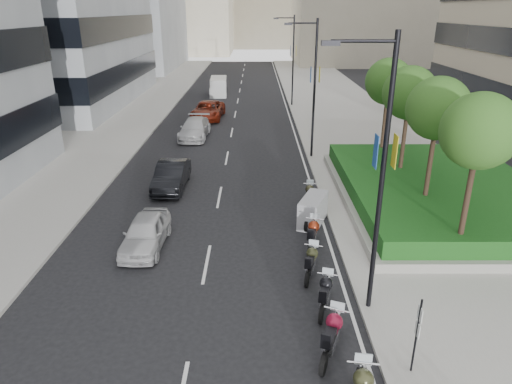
{
  "coord_description": "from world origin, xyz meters",
  "views": [
    {
      "loc": [
        0.47,
        -11.92,
        9.5
      ],
      "look_at": [
        0.49,
        6.74,
        2.0
      ],
      "focal_mm": 32.0,
      "sensor_mm": 36.0,
      "label": 1
    }
  ],
  "objects_px": {
    "motorcycle_3": "(311,262)",
    "car_a": "(146,233)",
    "car_b": "(171,176)",
    "car_c": "(195,128)",
    "motorcycle_5": "(313,210)",
    "lamp_post_2": "(292,56)",
    "delivery_van": "(219,87)",
    "lamp_post_0": "(378,169)",
    "motorcycle_2": "(325,294)",
    "parking_sign": "(417,332)",
    "car_d": "(208,110)",
    "lamp_post_1": "(312,83)",
    "motorcycle_1": "(332,335)",
    "motorcycle_6": "(309,195)",
    "motorcycle_4": "(313,235)"
  },
  "relations": [
    {
      "from": "lamp_post_0",
      "to": "motorcycle_1",
      "type": "relative_size",
      "value": 3.99
    },
    {
      "from": "lamp_post_2",
      "to": "motorcycle_5",
      "type": "distance_m",
      "value": 28.67
    },
    {
      "from": "parking_sign",
      "to": "car_d",
      "type": "xyz_separation_m",
      "value": [
        -8.73,
        32.07,
        -0.67
      ]
    },
    {
      "from": "motorcycle_3",
      "to": "car_a",
      "type": "height_order",
      "value": "car_a"
    },
    {
      "from": "motorcycle_1",
      "to": "motorcycle_2",
      "type": "relative_size",
      "value": 1.08
    },
    {
      "from": "car_b",
      "to": "car_c",
      "type": "bearing_deg",
      "value": 91.01
    },
    {
      "from": "parking_sign",
      "to": "motorcycle_4",
      "type": "xyz_separation_m",
      "value": [
        -1.91,
        7.3,
        -0.84
      ]
    },
    {
      "from": "motorcycle_3",
      "to": "car_a",
      "type": "xyz_separation_m",
      "value": [
        -6.78,
        2.25,
        0.12
      ]
    },
    {
      "from": "motorcycle_4",
      "to": "car_b",
      "type": "distance_m",
      "value": 10.05
    },
    {
      "from": "lamp_post_0",
      "to": "motorcycle_4",
      "type": "distance_m",
      "value": 6.31
    },
    {
      "from": "lamp_post_2",
      "to": "car_a",
      "type": "xyz_separation_m",
      "value": [
        -8.35,
        -30.6,
        -4.38
      ]
    },
    {
      "from": "lamp_post_0",
      "to": "delivery_van",
      "type": "relative_size",
      "value": 1.85
    },
    {
      "from": "parking_sign",
      "to": "motorcycle_6",
      "type": "xyz_separation_m",
      "value": [
        -1.54,
        11.88,
        -0.9
      ]
    },
    {
      "from": "parking_sign",
      "to": "motorcycle_4",
      "type": "distance_m",
      "value": 7.59
    },
    {
      "from": "car_c",
      "to": "delivery_van",
      "type": "height_order",
      "value": "delivery_van"
    },
    {
      "from": "lamp_post_2",
      "to": "delivery_van",
      "type": "distance_m",
      "value": 11.11
    },
    {
      "from": "motorcycle_2",
      "to": "car_a",
      "type": "height_order",
      "value": "car_a"
    },
    {
      "from": "motorcycle_4",
      "to": "motorcycle_5",
      "type": "relative_size",
      "value": 0.94
    },
    {
      "from": "parking_sign",
      "to": "motorcycle_4",
      "type": "bearing_deg",
      "value": 104.63
    },
    {
      "from": "motorcycle_5",
      "to": "motorcycle_6",
      "type": "distance_m",
      "value": 2.2
    },
    {
      "from": "lamp_post_0",
      "to": "motorcycle_2",
      "type": "distance_m",
      "value": 4.69
    },
    {
      "from": "lamp_post_0",
      "to": "car_b",
      "type": "bearing_deg",
      "value": 126.64
    },
    {
      "from": "lamp_post_1",
      "to": "motorcycle_2",
      "type": "height_order",
      "value": "lamp_post_1"
    },
    {
      "from": "parking_sign",
      "to": "car_d",
      "type": "bearing_deg",
      "value": 105.23
    },
    {
      "from": "motorcycle_1",
      "to": "car_d",
      "type": "bearing_deg",
      "value": 34.02
    },
    {
      "from": "motorcycle_5",
      "to": "lamp_post_1",
      "type": "bearing_deg",
      "value": 16.3
    },
    {
      "from": "motorcycle_2",
      "to": "car_b",
      "type": "height_order",
      "value": "car_b"
    },
    {
      "from": "lamp_post_2",
      "to": "car_d",
      "type": "bearing_deg",
      "value": -143.72
    },
    {
      "from": "car_a",
      "to": "lamp_post_1",
      "type": "bearing_deg",
      "value": 58.14
    },
    {
      "from": "car_b",
      "to": "car_c",
      "type": "height_order",
      "value": "same"
    },
    {
      "from": "lamp_post_2",
      "to": "car_a",
      "type": "relative_size",
      "value": 2.23
    },
    {
      "from": "motorcycle_1",
      "to": "motorcycle_6",
      "type": "xyz_separation_m",
      "value": [
        0.55,
        10.99,
        -0.08
      ]
    },
    {
      "from": "motorcycle_2",
      "to": "motorcycle_6",
      "type": "distance_m",
      "value": 8.82
    },
    {
      "from": "lamp_post_2",
      "to": "delivery_van",
      "type": "height_order",
      "value": "lamp_post_2"
    },
    {
      "from": "motorcycle_3",
      "to": "motorcycle_5",
      "type": "relative_size",
      "value": 0.86
    },
    {
      "from": "lamp_post_0",
      "to": "motorcycle_1",
      "type": "bearing_deg",
      "value": -124.36
    },
    {
      "from": "motorcycle_1",
      "to": "parking_sign",
      "type": "bearing_deg",
      "value": -91.08
    },
    {
      "from": "car_a",
      "to": "delivery_van",
      "type": "relative_size",
      "value": 0.83
    },
    {
      "from": "lamp_post_1",
      "to": "delivery_van",
      "type": "height_order",
      "value": "lamp_post_1"
    },
    {
      "from": "car_c",
      "to": "motorcycle_4",
      "type": "bearing_deg",
      "value": -66.05
    },
    {
      "from": "car_b",
      "to": "car_d",
      "type": "distance_m",
      "value": 17.74
    },
    {
      "from": "delivery_van",
      "to": "motorcycle_6",
      "type": "bearing_deg",
      "value": -80.33
    },
    {
      "from": "motorcycle_2",
      "to": "car_b",
      "type": "bearing_deg",
      "value": 47.85
    },
    {
      "from": "lamp_post_2",
      "to": "motorcycle_5",
      "type": "relative_size",
      "value": 3.72
    },
    {
      "from": "parking_sign",
      "to": "motorcycle_3",
      "type": "bearing_deg",
      "value": 113.33
    },
    {
      "from": "motorcycle_5",
      "to": "car_c",
      "type": "xyz_separation_m",
      "value": [
        -7.51,
        15.63,
        0.07
      ]
    },
    {
      "from": "motorcycle_6",
      "to": "car_d",
      "type": "distance_m",
      "value": 21.43
    },
    {
      "from": "lamp_post_0",
      "to": "motorcycle_3",
      "type": "relative_size",
      "value": 4.34
    },
    {
      "from": "motorcycle_1",
      "to": "lamp_post_0",
      "type": "bearing_deg",
      "value": -12.36
    },
    {
      "from": "parking_sign",
      "to": "delivery_van",
      "type": "relative_size",
      "value": 0.51
    }
  ]
}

